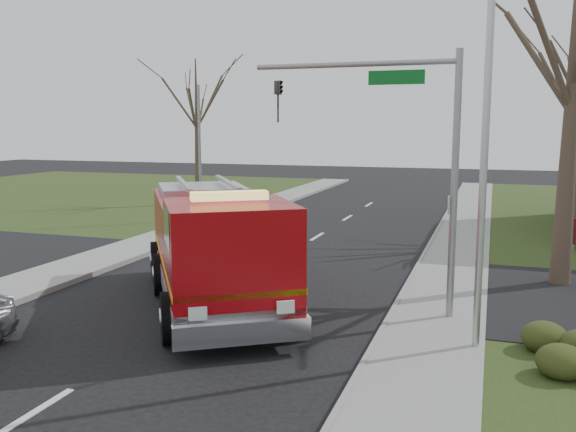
% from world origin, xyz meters
% --- Properties ---
extents(ground, '(120.00, 120.00, 0.00)m').
position_xyz_m(ground, '(0.00, 0.00, 0.00)').
color(ground, black).
rests_on(ground, ground).
extents(sidewalk_right, '(2.40, 80.00, 0.15)m').
position_xyz_m(sidewalk_right, '(6.20, 0.00, 0.07)').
color(sidewalk_right, gray).
rests_on(sidewalk_right, ground).
extents(sidewalk_left, '(2.40, 80.00, 0.15)m').
position_xyz_m(sidewalk_left, '(-6.20, 0.00, 0.07)').
color(sidewalk_left, gray).
rests_on(sidewalk_left, ground).
extents(health_center_sign, '(0.12, 2.00, 1.40)m').
position_xyz_m(health_center_sign, '(10.50, 12.50, 0.88)').
color(health_center_sign, '#430F10').
rests_on(health_center_sign, ground).
extents(hedge_corner, '(2.80, 2.00, 0.90)m').
position_xyz_m(hedge_corner, '(9.00, -1.00, 0.58)').
color(hedge_corner, '#2C3613').
rests_on(hedge_corner, lawn_right).
extents(bare_tree_near, '(6.00, 6.00, 12.00)m').
position_xyz_m(bare_tree_near, '(9.50, 6.00, 7.41)').
color(bare_tree_near, '#3C3023').
rests_on(bare_tree_near, ground).
extents(bare_tree_left, '(4.50, 4.50, 9.00)m').
position_xyz_m(bare_tree_left, '(-10.00, 20.00, 5.56)').
color(bare_tree_left, '#3C3023').
rests_on(bare_tree_left, ground).
extents(traffic_signal_mast, '(5.29, 0.18, 6.80)m').
position_xyz_m(traffic_signal_mast, '(5.21, 1.50, 4.71)').
color(traffic_signal_mast, gray).
rests_on(traffic_signal_mast, ground).
extents(streetlight_pole, '(1.48, 0.16, 8.40)m').
position_xyz_m(streetlight_pole, '(7.14, -0.50, 4.55)').
color(streetlight_pole, '#B7BABF').
rests_on(streetlight_pole, ground).
extents(utility_pole_far, '(0.14, 0.14, 7.00)m').
position_xyz_m(utility_pole_far, '(-6.80, 14.00, 3.50)').
color(utility_pole_far, gray).
rests_on(utility_pole_far, ground).
extents(fire_engine, '(7.14, 8.80, 3.47)m').
position_xyz_m(fire_engine, '(0.20, 0.95, 1.57)').
color(fire_engine, '#96060C').
rests_on(fire_engine, ground).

